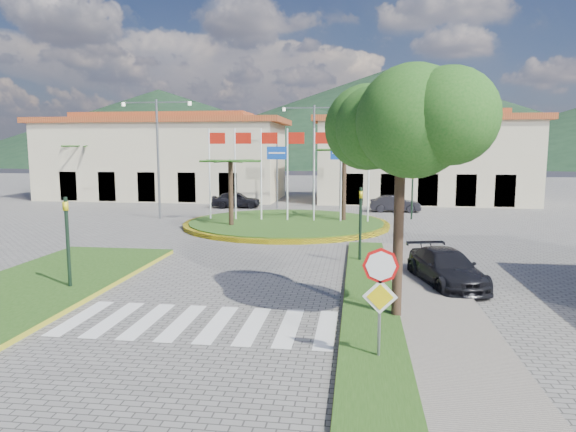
# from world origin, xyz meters

# --- Properties ---
(ground) EXTENTS (160.00, 160.00, 0.00)m
(ground) POSITION_xyz_m (0.00, 0.00, 0.00)
(ground) COLOR slate
(ground) RESTS_ON ground
(sidewalk_right) EXTENTS (4.00, 28.00, 0.15)m
(sidewalk_right) POSITION_xyz_m (6.00, 2.00, 0.07)
(sidewalk_right) COLOR gray
(sidewalk_right) RESTS_ON ground
(verge_right) EXTENTS (1.60, 28.00, 0.18)m
(verge_right) POSITION_xyz_m (4.80, 2.00, 0.09)
(verge_right) COLOR #224714
(verge_right) RESTS_ON ground
(median_left) EXTENTS (5.00, 14.00, 0.18)m
(median_left) POSITION_xyz_m (-6.50, 6.00, 0.09)
(median_left) COLOR #224714
(median_left) RESTS_ON ground
(crosswalk) EXTENTS (8.00, 3.00, 0.01)m
(crosswalk) POSITION_xyz_m (0.00, 4.00, 0.01)
(crosswalk) COLOR silver
(crosswalk) RESTS_ON ground
(roundabout_island) EXTENTS (12.70, 12.70, 6.00)m
(roundabout_island) POSITION_xyz_m (0.00, 22.00, 0.18)
(roundabout_island) COLOR yellow
(roundabout_island) RESTS_ON ground
(stop_sign) EXTENTS (0.80, 0.11, 2.65)m
(stop_sign) POSITION_xyz_m (4.90, 1.96, 1.79)
(stop_sign) COLOR slate
(stop_sign) RESTS_ON ground
(deciduous_tree) EXTENTS (3.60, 3.60, 6.80)m
(deciduous_tree) POSITION_xyz_m (5.50, 5.00, 5.18)
(deciduous_tree) COLOR black
(deciduous_tree) RESTS_ON ground
(traffic_light_left) EXTENTS (0.15, 0.18, 3.20)m
(traffic_light_left) POSITION_xyz_m (-5.20, 6.50, 1.94)
(traffic_light_left) COLOR black
(traffic_light_left) RESTS_ON ground
(traffic_light_right) EXTENTS (0.15, 0.18, 3.20)m
(traffic_light_right) POSITION_xyz_m (4.50, 12.00, 1.94)
(traffic_light_right) COLOR black
(traffic_light_right) RESTS_ON ground
(traffic_light_far) EXTENTS (0.18, 0.15, 3.20)m
(traffic_light_far) POSITION_xyz_m (8.00, 26.00, 1.94)
(traffic_light_far) COLOR black
(traffic_light_far) RESTS_ON ground
(direction_sign_west) EXTENTS (1.60, 0.14, 5.20)m
(direction_sign_west) POSITION_xyz_m (-2.00, 30.97, 3.53)
(direction_sign_west) COLOR slate
(direction_sign_west) RESTS_ON ground
(direction_sign_east) EXTENTS (1.60, 0.14, 5.20)m
(direction_sign_east) POSITION_xyz_m (3.00, 30.97, 3.53)
(direction_sign_east) COLOR slate
(direction_sign_east) RESTS_ON ground
(street_lamp_centre) EXTENTS (4.80, 0.16, 8.00)m
(street_lamp_centre) POSITION_xyz_m (1.00, 30.00, 4.50)
(street_lamp_centre) COLOR slate
(street_lamp_centre) RESTS_ON ground
(street_lamp_west) EXTENTS (4.80, 0.16, 8.00)m
(street_lamp_west) POSITION_xyz_m (-9.00, 24.00, 4.50)
(street_lamp_west) COLOR slate
(street_lamp_west) RESTS_ON ground
(building_left) EXTENTS (23.32, 9.54, 8.05)m
(building_left) POSITION_xyz_m (-14.00, 38.00, 3.90)
(building_left) COLOR beige
(building_left) RESTS_ON ground
(building_right) EXTENTS (19.08, 9.54, 8.05)m
(building_right) POSITION_xyz_m (10.00, 38.00, 3.90)
(building_right) COLOR beige
(building_right) RESTS_ON ground
(hill_far_west) EXTENTS (140.00, 140.00, 22.00)m
(hill_far_west) POSITION_xyz_m (-55.00, 140.00, 11.00)
(hill_far_west) COLOR black
(hill_far_west) RESTS_ON ground
(hill_far_mid) EXTENTS (180.00, 180.00, 30.00)m
(hill_far_mid) POSITION_xyz_m (15.00, 160.00, 15.00)
(hill_far_mid) COLOR black
(hill_far_mid) RESTS_ON ground
(hill_near_back) EXTENTS (110.00, 110.00, 16.00)m
(hill_near_back) POSITION_xyz_m (-10.00, 130.00, 8.00)
(hill_near_back) COLOR black
(hill_near_back) RESTS_ON ground
(white_van) EXTENTS (4.09, 2.59, 1.05)m
(white_van) POSITION_xyz_m (-7.93, 35.91, 0.53)
(white_van) COLOR silver
(white_van) RESTS_ON ground
(car_dark_a) EXTENTS (4.06, 2.02, 1.33)m
(car_dark_a) POSITION_xyz_m (-5.35, 30.98, 0.67)
(car_dark_a) COLOR black
(car_dark_a) RESTS_ON ground
(car_dark_b) EXTENTS (3.78, 1.40, 1.23)m
(car_dark_b) POSITION_xyz_m (7.17, 30.00, 0.62)
(car_dark_b) COLOR black
(car_dark_b) RESTS_ON ground
(car_side_right) EXTENTS (2.74, 4.60, 1.25)m
(car_side_right) POSITION_xyz_m (7.50, 9.01, 0.62)
(car_side_right) COLOR black
(car_side_right) RESTS_ON ground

